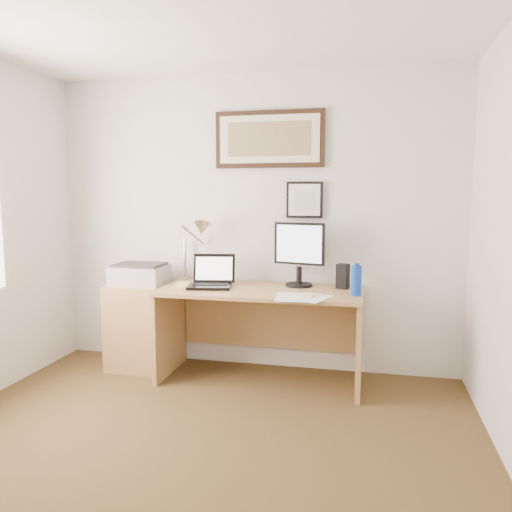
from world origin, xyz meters
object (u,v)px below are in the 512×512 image
(water_bottle, at_px, (356,281))
(lcd_monitor, at_px, (299,251))
(desk, at_px, (262,315))
(printer, at_px, (140,274))
(laptop, at_px, (211,280))
(side_cabinet, at_px, (140,327))
(book, at_px, (175,285))

(water_bottle, height_order, lcd_monitor, lcd_monitor)
(desk, xyz_separation_m, printer, (-1.07, -0.01, 0.30))
(lcd_monitor, relative_size, printer, 1.18)
(lcd_monitor, bearing_deg, desk, -160.16)
(water_bottle, bearing_deg, laptop, 175.49)
(side_cabinet, relative_size, water_bottle, 3.27)
(book, bearing_deg, printer, 161.68)
(water_bottle, relative_size, lcd_monitor, 0.43)
(book, xyz_separation_m, lcd_monitor, (0.99, 0.23, 0.28))
(book, height_order, lcd_monitor, lcd_monitor)
(book, bearing_deg, side_cabinet, 165.46)
(book, xyz_separation_m, printer, (-0.36, 0.12, 0.06))
(lcd_monitor, bearing_deg, laptop, -165.09)
(book, bearing_deg, laptop, 9.01)
(laptop, bearing_deg, book, -170.99)
(printer, bearing_deg, laptop, -6.32)
(lcd_monitor, bearing_deg, water_bottle, -30.52)
(book, distance_m, desk, 0.76)
(book, height_order, laptop, laptop)
(book, relative_size, laptop, 0.72)
(desk, bearing_deg, book, -169.62)
(printer, bearing_deg, side_cabinet, -86.48)
(book, bearing_deg, desk, 10.38)
(book, xyz_separation_m, laptop, (0.30, 0.05, 0.05))
(water_bottle, bearing_deg, printer, 174.83)
(laptop, bearing_deg, side_cabinet, 175.95)
(water_bottle, xyz_separation_m, lcd_monitor, (-0.47, 0.27, 0.18))
(side_cabinet, xyz_separation_m, book, (0.36, -0.09, 0.40))
(side_cabinet, xyz_separation_m, water_bottle, (1.82, -0.14, 0.50))
(lcd_monitor, distance_m, printer, 1.38)
(desk, height_order, laptop, laptop)
(laptop, xyz_separation_m, printer, (-0.66, 0.07, 0.01))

